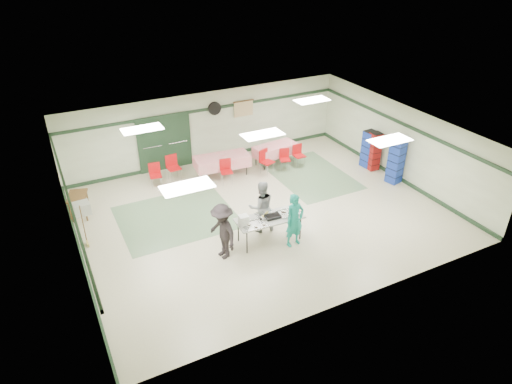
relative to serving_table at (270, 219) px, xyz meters
name	(u,v)px	position (x,y,z in m)	size (l,w,h in m)	color
floor	(262,213)	(0.49, 1.40, -0.72)	(11.00, 11.00, 0.00)	beige
ceiling	(263,134)	(0.49, 1.40, 1.98)	(11.00, 11.00, 0.00)	white
wall_back	(207,127)	(0.49, 5.90, 0.63)	(11.00, 11.00, 0.00)	beige
wall_front	(354,256)	(0.49, -3.10, 0.63)	(11.00, 11.00, 0.00)	beige
wall_left	(72,220)	(-5.01, 1.40, 0.63)	(9.00, 9.00, 0.00)	beige
wall_right	(401,143)	(5.99, 1.40, 0.63)	(9.00, 9.00, 0.00)	beige
trim_back	(207,109)	(0.49, 5.87, 1.33)	(11.00, 0.06, 0.10)	#1C3320
baseboard_back	(209,158)	(0.49, 5.87, -0.66)	(11.00, 0.06, 0.12)	#1C3320
trim_left	(68,196)	(-4.98, 1.40, 1.33)	(9.00, 0.06, 0.10)	#1C3320
baseboard_left	(83,260)	(-4.98, 1.40, -0.66)	(9.00, 0.06, 0.12)	#1C3320
trim_right	(403,124)	(5.96, 1.40, 1.33)	(9.00, 0.06, 0.10)	#1C3320
baseboard_right	(395,175)	(5.96, 1.40, -0.66)	(9.00, 0.06, 0.12)	#1C3320
green_patch_a	(177,217)	(-2.01, 2.40, -0.71)	(3.50, 3.00, 0.01)	#637F5D
green_patch_b	(310,175)	(3.29, 2.90, -0.71)	(2.50, 3.50, 0.01)	#637F5D
double_door_left	(152,145)	(-1.71, 5.84, 0.33)	(0.90, 0.06, 2.10)	gray
double_door_right	(177,140)	(-0.76, 5.84, 0.33)	(0.90, 0.06, 2.10)	gray
door_frame	(165,143)	(-1.24, 5.82, 0.33)	(2.00, 0.03, 2.15)	#1C3320
wall_fan	(215,108)	(0.79, 5.84, 1.33)	(0.50, 0.50, 0.10)	black
scroll_banner	(244,109)	(1.99, 5.84, 1.13)	(0.80, 0.02, 0.60)	tan
serving_table	(270,219)	(0.00, 0.00, 0.00)	(1.97, 0.87, 0.76)	#A5A4A0
sheet_tray_right	(289,213)	(0.60, -0.04, 0.05)	(0.60, 0.45, 0.02)	silver
sheet_tray_mid	(267,215)	(-0.03, 0.13, 0.05)	(0.56, 0.42, 0.02)	silver
sheet_tray_left	(255,225)	(-0.56, -0.17, 0.05)	(0.63, 0.48, 0.02)	silver
baking_pan	(273,216)	(0.07, -0.04, 0.08)	(0.44, 0.27, 0.08)	black
foam_box_stack	(244,220)	(-0.81, 0.01, 0.19)	(0.25, 0.23, 0.29)	white
volunteer_teal	(295,220)	(0.53, -0.49, 0.08)	(0.58, 0.38, 1.60)	#159083
volunteer_grey	(261,207)	(0.04, 0.58, 0.09)	(0.78, 0.61, 1.61)	gray
volunteer_dark	(222,231)	(-1.49, -0.11, 0.10)	(1.06, 0.61, 1.64)	black
dining_table_a	(275,150)	(2.62, 4.40, -0.15)	(1.75, 0.94, 0.77)	red
dining_table_b	(222,161)	(0.42, 4.40, -0.15)	(2.05, 1.05, 0.77)	red
chair_a	(285,157)	(2.71, 3.82, -0.23)	(0.47, 0.47, 0.80)	#AD0D0E
chair_b	(265,159)	(1.90, 3.83, -0.15)	(0.55, 0.55, 0.92)	#AD0D0E
chair_c	(298,153)	(3.31, 3.83, -0.20)	(0.39, 0.39, 0.85)	#AD0D0E
chair_d	(226,168)	(0.32, 3.83, -0.18)	(0.49, 0.49, 0.87)	#AD0D0E
chair_loose_a	(173,165)	(-1.29, 4.89, -0.15)	(0.46, 0.46, 0.93)	#AD0D0E
chair_loose_b	(155,172)	(-1.99, 4.68, -0.19)	(0.46, 0.46, 0.86)	#AD0D0E
crate_stack_blue_a	(369,149)	(5.64, 2.58, -0.01)	(0.44, 0.44, 1.42)	#193A96
crate_stack_red	(374,151)	(5.64, 2.29, 0.01)	(0.38, 0.38, 1.46)	maroon
crate_stack_blue_b	(396,160)	(5.64, 1.13, 0.14)	(0.44, 0.44, 1.71)	#193A96
printer_table	(78,198)	(-4.66, 3.83, -0.09)	(0.73, 0.94, 0.74)	brown
office_printer	(82,208)	(-4.66, 2.63, 0.20)	(0.44, 0.39, 0.35)	#A6A6A1
broom	(83,224)	(-4.74, 2.16, -0.03)	(0.03, 0.03, 1.32)	brown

